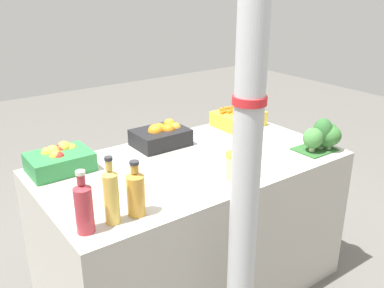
{
  "coord_description": "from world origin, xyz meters",
  "views": [
    {
      "loc": [
        -1.24,
        -1.71,
        1.74
      ],
      "look_at": [
        0.0,
        0.0,
        0.91
      ],
      "focal_mm": 40.0,
      "sensor_mm": 36.0,
      "label": 1
    }
  ],
  "objects": [
    {
      "name": "pickle_jar",
      "position": [
        0.04,
        -0.3,
        0.88
      ],
      "size": [
        0.1,
        0.1,
        0.14
      ],
      "color": "#B2C684",
      "rests_on": "market_table"
    },
    {
      "name": "apple_crate",
      "position": [
        -0.61,
        0.31,
        0.87
      ],
      "size": [
        0.31,
        0.23,
        0.13
      ],
      "color": "#2D8442",
      "rests_on": "market_table"
    },
    {
      "name": "broccoli_pile",
      "position": [
        0.7,
        -0.31,
        0.9
      ],
      "size": [
        0.25,
        0.2,
        0.19
      ],
      "color": "#2D602D",
      "rests_on": "market_table"
    },
    {
      "name": "juice_bottle_ruby",
      "position": [
        -0.74,
        -0.31,
        0.93
      ],
      "size": [
        0.07,
        0.07,
        0.26
      ],
      "color": "#B2333D",
      "rests_on": "market_table"
    },
    {
      "name": "carrot_crate",
      "position": [
        0.6,
        0.3,
        0.87
      ],
      "size": [
        0.31,
        0.23,
        0.13
      ],
      "color": "gold",
      "rests_on": "market_table"
    },
    {
      "name": "ground_plane",
      "position": [
        0.0,
        0.0,
        0.0
      ],
      "size": [
        10.0,
        10.0,
        0.0
      ],
      "primitive_type": "plane",
      "color": "#605E59"
    },
    {
      "name": "juice_bottle_golden",
      "position": [
        -0.62,
        -0.31,
        0.94
      ],
      "size": [
        0.06,
        0.06,
        0.29
      ],
      "color": "gold",
      "rests_on": "market_table"
    },
    {
      "name": "orange_crate",
      "position": [
        -0.0,
        0.3,
        0.88
      ],
      "size": [
        0.31,
        0.23,
        0.14
      ],
      "color": "black",
      "rests_on": "market_table"
    },
    {
      "name": "support_pole",
      "position": [
        -0.24,
        -0.67,
        1.22
      ],
      "size": [
        0.12,
        0.12,
        2.44
      ],
      "color": "#B7BABF",
      "rests_on": "ground_plane"
    },
    {
      "name": "juice_bottle_amber",
      "position": [
        -0.51,
        -0.31,
        0.92
      ],
      "size": [
        0.08,
        0.08,
        0.24
      ],
      "color": "gold",
      "rests_on": "market_table"
    },
    {
      "name": "market_table",
      "position": [
        0.0,
        0.0,
        0.41
      ],
      "size": [
        1.63,
        0.89,
        0.81
      ],
      "primitive_type": "cube",
      "color": "#B7B2A8",
      "rests_on": "ground_plane"
    }
  ]
}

